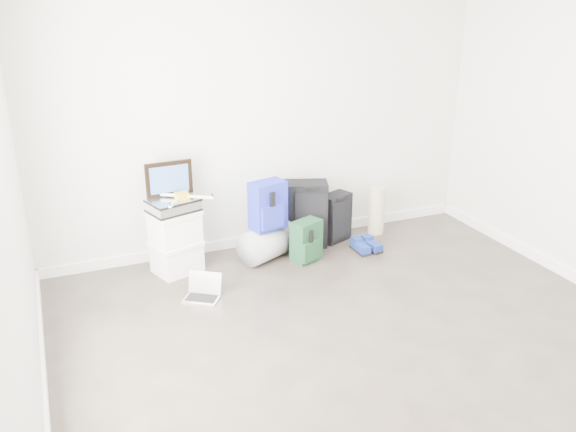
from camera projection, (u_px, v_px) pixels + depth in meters
name	position (u px, v px, depth m)	size (l,w,h in m)	color
ground	(395.00, 375.00, 4.21)	(5.00, 5.00, 0.00)	#312A24
room_envelope	(412.00, 130.00, 3.60)	(4.52, 5.02, 2.71)	silver
boxes_stack	(176.00, 242.00, 5.61)	(0.51, 0.46, 0.60)	white
briefcase	(173.00, 205.00, 5.48)	(0.42, 0.31, 0.12)	#B2B2B7
painting	(169.00, 179.00, 5.48)	(0.43, 0.06, 0.32)	black
drone	(182.00, 196.00, 5.46)	(0.51, 0.51, 0.05)	gold
duffel_bag	(267.00, 243.00, 5.92)	(0.33, 0.33, 0.53)	gray
blue_backpack	(268.00, 206.00, 5.75)	(0.37, 0.31, 0.46)	#171C97
large_suitcase	(306.00, 214.00, 6.16)	(0.49, 0.40, 0.67)	black
green_backpack	(307.00, 242.00, 5.87)	(0.33, 0.30, 0.41)	#133622
carry_on	(336.00, 218.00, 6.30)	(0.37, 0.31, 0.51)	black
shoes	(366.00, 247.00, 6.13)	(0.25, 0.28, 0.09)	black
rolled_rug	(377.00, 210.00, 6.49)	(0.17, 0.17, 0.51)	tan
laptop	(203.00, 292.00, 5.23)	(0.36, 0.34, 0.21)	#BBBBBF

